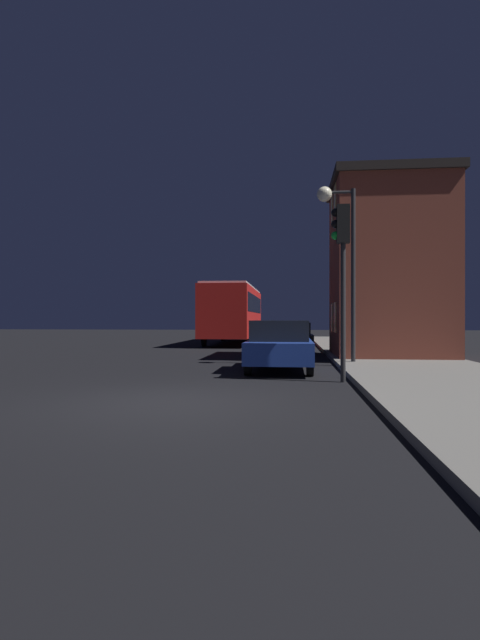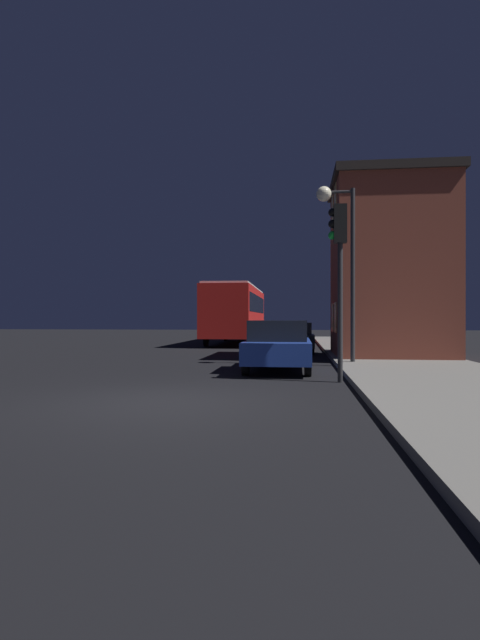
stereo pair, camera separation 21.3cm
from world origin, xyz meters
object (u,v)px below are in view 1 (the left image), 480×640
at_px(car_mid_lane, 292,337).
at_px(bare_tree, 382,288).
at_px(car_near_lane, 280,345).
at_px(streetlamp, 339,233).
at_px(bus, 234,310).
at_px(traffic_light, 342,255).
at_px(car_far_lane, 289,331).

bearing_deg(car_mid_lane, bare_tree, -56.02).
bearing_deg(car_near_lane, streetlamp, 42.26).
bearing_deg(bus, traffic_light, -75.78).
distance_m(traffic_light, bare_tree, 6.08).
distance_m(bus, car_mid_lane, 8.94).
relative_size(streetlamp, car_near_lane, 1.30).
relative_size(streetlamp, bare_tree, 1.12).
bearing_deg(bus, bare_tree, -62.49).
relative_size(car_mid_lane, car_far_lane, 1.06).
xyz_separation_m(bare_tree, bus, (-6.60, 12.68, -0.50)).
bearing_deg(car_far_lane, car_mid_lane, -88.87).
xyz_separation_m(bare_tree, car_far_lane, (-3.28, 14.70, -1.82)).
distance_m(traffic_light, car_far_lane, 20.61).
height_order(traffic_light, bus, traffic_light).
bearing_deg(bus, car_mid_lane, -66.51).
relative_size(traffic_light, car_near_lane, 0.98).
bearing_deg(traffic_light, bare_tree, 71.38).
distance_m(bare_tree, car_far_lane, 15.17).
bearing_deg(bare_tree, traffic_light, -108.62).
bearing_deg(car_near_lane, car_far_lane, 89.50).
xyz_separation_m(traffic_light, bus, (-4.67, 18.42, -0.95)).
bearing_deg(bus, streetlamp, -70.80).
xyz_separation_m(streetlamp, car_far_lane, (-1.66, 16.32, -3.50)).
height_order(bus, car_mid_lane, bus).
height_order(streetlamp, bare_tree, streetlamp).
height_order(bare_tree, bus, bare_tree).
relative_size(traffic_light, bare_tree, 0.84).
bearing_deg(traffic_light, car_near_lane, 121.36).
bearing_deg(car_far_lane, bus, -148.73).
xyz_separation_m(bare_tree, car_near_lane, (-3.44, -3.27, -1.80)).
xyz_separation_m(streetlamp, bus, (-4.98, 14.30, -2.18)).
xyz_separation_m(streetlamp, car_mid_lane, (-1.46, 6.20, -3.53)).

